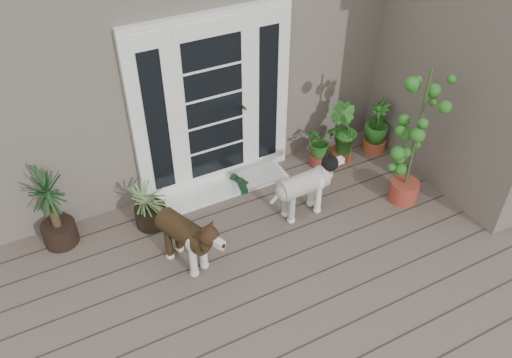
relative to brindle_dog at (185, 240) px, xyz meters
name	(u,v)px	position (x,y,z in m)	size (l,w,h in m)	color
deck	(328,303)	(1.04, -1.09, -0.39)	(6.20, 4.60, 0.12)	#6B5B4C
house_main	(164,10)	(1.04, 3.16, 1.10)	(7.40, 4.00, 3.10)	#665E54
house_wing	(497,58)	(3.94, 0.01, 1.10)	(1.60, 2.40, 3.10)	#665E54
door_unit	(213,105)	(0.84, 1.11, 0.74)	(1.90, 0.14, 2.15)	white
door_step	(224,187)	(0.84, 0.91, -0.31)	(1.60, 0.40, 0.05)	white
brindle_dog	(185,240)	(0.00, 0.00, 0.00)	(0.34, 0.80, 0.67)	#392815
white_dog	(303,192)	(1.45, 0.10, -0.01)	(0.33, 0.77, 0.64)	white
spider_plant	(149,202)	(-0.14, 0.73, -0.02)	(0.59, 0.59, 0.63)	#92AC6A
yucca	(52,208)	(-1.10, 0.91, 0.17)	(0.69, 0.69, 1.00)	black
herb_a	(319,149)	(2.14, 0.80, -0.09)	(0.38, 0.38, 0.48)	#25641C
herb_b	(342,141)	(2.44, 0.74, -0.03)	(0.40, 0.40, 0.60)	#1A5117
herb_c	(376,131)	(2.96, 0.72, -0.03)	(0.39, 0.39, 0.61)	#255317
sapling	(416,137)	(2.65, -0.24, 0.56)	(0.53, 0.53, 1.79)	#1B5E1A
clog_left	(239,181)	(1.05, 0.91, -0.29)	(0.13, 0.28, 0.08)	#14341C
clog_right	(242,186)	(1.04, 0.82, -0.29)	(0.13, 0.27, 0.08)	#14341E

